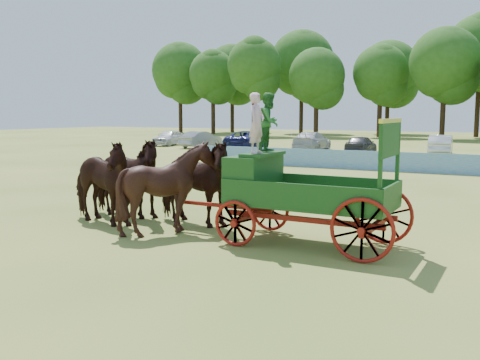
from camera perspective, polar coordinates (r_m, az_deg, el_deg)
ground at (r=12.05m, az=6.88°, el=-7.88°), size 160.00×160.00×0.00m
horse_lead_left at (r=15.44m, az=-14.88°, el=-0.20°), size 3.02×1.80×2.39m
horse_lead_right at (r=16.26m, az=-12.23°, el=0.23°), size 2.85×1.33×2.39m
horse_wheel_left at (r=13.92m, az=-7.66°, el=-0.81°), size 2.58×2.41×2.40m
horse_wheel_right at (r=14.81m, az=-5.16°, el=-0.30°), size 2.96×1.61×2.39m
farm_dray at (r=12.88m, az=4.63°, el=0.27°), size 6.00×2.00×3.61m
sponsor_banner at (r=29.42m, az=18.07°, el=1.79°), size 26.00×0.08×1.05m
parked_cars at (r=43.20m, az=10.84°, el=3.93°), size 37.36×7.00×1.55m
treeline at (r=71.75m, az=21.98°, el=11.64°), size 93.71×23.22×15.40m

